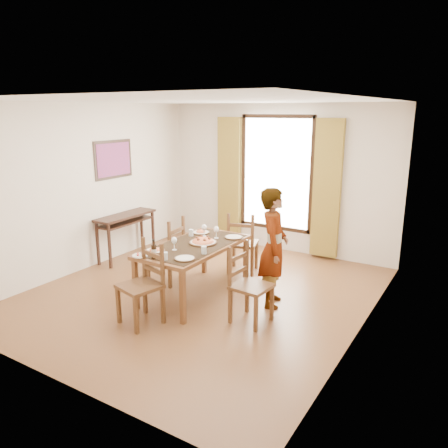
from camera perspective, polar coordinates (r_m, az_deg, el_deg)
The scene contains 22 objects.
ground at distance 6.43m, azimuth -2.89°, elevation -8.97°, with size 5.00×5.00×0.00m, color #522E19.
room_shell at distance 6.09m, azimuth -2.42°, elevation 4.87°, with size 4.60×5.10×2.74m.
console_table at distance 7.89m, azimuth -12.71°, elevation 0.42°, with size 0.38×1.20×0.80m.
dining_table at distance 6.14m, azimuth -3.89°, elevation -3.29°, with size 0.89×1.72×0.76m.
chair_west at distance 6.71m, azimuth -7.37°, elevation -3.71°, with size 0.49×0.49×1.03m.
chair_north at distance 7.06m, azimuth 2.42°, elevation -2.69°, with size 0.56×0.56×1.02m.
chair_south at distance 5.51m, azimuth -10.61°, elevation -7.98°, with size 0.56×0.56×1.03m.
chair_east at distance 5.46m, azimuth 3.30°, elevation -8.15°, with size 0.47×0.47×0.99m.
man at distance 5.84m, azimuth 6.48°, elevation -3.08°, with size 0.57×0.69×1.61m, color gray.
plate_sw at distance 5.87m, azimuth -9.00°, elevation -3.31°, with size 0.27×0.27×0.05m, color silver, non-canonical shape.
plate_se at distance 5.52m, azimuth -5.14°, elevation -4.35°, with size 0.27×0.27×0.05m, color silver, non-canonical shape.
plate_nw at distance 6.66m, azimuth -3.03°, elevation -0.97°, with size 0.27×0.27×0.05m, color silver, non-canonical shape.
plate_ne at distance 6.41m, azimuth 1.26°, elevation -1.59°, with size 0.27×0.27×0.05m, color silver, non-canonical shape.
pasta_platter at distance 6.14m, azimuth -2.75°, elevation -2.10°, with size 0.40×0.40×0.10m, color red, non-canonical shape.
caprese_plate at distance 5.72m, azimuth -10.91°, elevation -3.96°, with size 0.20×0.20×0.04m, color silver, non-canonical shape.
wine_glass_a at distance 5.88m, azimuth -6.52°, elevation -2.54°, with size 0.08×0.08×0.18m, color white, non-canonical shape.
wine_glass_b at distance 6.37m, azimuth -1.01°, elevation -1.08°, with size 0.08×0.08×0.18m, color white, non-canonical shape.
wine_glass_c at distance 6.48m, azimuth -2.62°, elevation -0.83°, with size 0.08×0.08×0.18m, color white, non-canonical shape.
tumbler_a at distance 5.71m, azimuth -2.63°, elevation -3.42°, with size 0.07×0.07×0.10m, color silver.
tumbler_b at distance 6.52m, azimuth -4.33°, elevation -1.14°, with size 0.07×0.07×0.10m, color silver.
tumbler_c at distance 5.52m, azimuth -7.72°, elevation -4.17°, with size 0.07×0.07×0.10m, color silver.
wine_bottle at distance 5.58m, azimuth -9.15°, elevation -3.24°, with size 0.07×0.07×0.25m, color black, non-canonical shape.
Camera 1 is at (3.35, -4.85, 2.58)m, focal length 35.00 mm.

